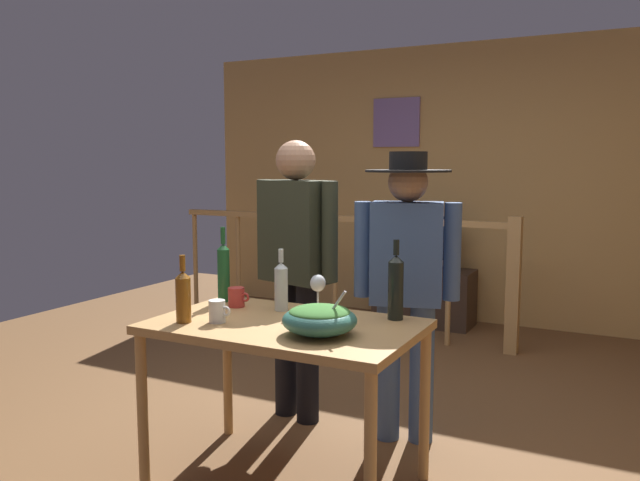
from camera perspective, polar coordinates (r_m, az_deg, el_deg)
ground_plane at (r=3.64m, az=1.13°, el=-17.38°), size 7.85×7.85×0.00m
back_wall at (r=6.18m, az=13.49°, el=4.91°), size 5.56×0.10×2.60m
framed_picture at (r=6.35m, az=6.84°, el=10.42°), size 0.47×0.03×0.47m
stair_railing at (r=5.49m, az=5.83°, el=-1.74°), size 3.19×0.10×1.09m
tv_console at (r=6.06m, az=9.28°, el=-4.92°), size 0.90×0.40×0.52m
flat_screen_tv at (r=5.94m, az=9.29°, el=0.22°), size 0.67×0.12×0.50m
serving_table at (r=2.97m, az=-3.13°, el=-8.91°), size 1.21×0.75×0.77m
salad_bowl at (r=2.73m, az=-0.04°, el=-6.97°), size 0.32×0.32×0.20m
wine_glass at (r=3.15m, az=-0.19°, el=-3.99°), size 0.08×0.08×0.18m
wine_bottle_dark at (r=2.99m, az=6.77°, el=-4.06°), size 0.07×0.07×0.38m
wine_bottle_amber at (r=2.99m, az=-12.11°, el=-4.81°), size 0.07×0.07×0.31m
wine_bottle_clear at (r=3.16m, az=-3.48°, el=-4.01°), size 0.07×0.07×0.31m
wine_bottle_green at (r=3.39m, az=-8.60°, el=-2.73°), size 0.06×0.06×0.39m
mug_red at (r=3.28m, az=-7.45°, el=-5.04°), size 0.12×0.08×0.10m
mug_white at (r=2.97m, az=-9.14°, el=-6.26°), size 0.11×0.08×0.10m
person_standing_left at (r=3.68m, az=-2.15°, el=-1.40°), size 0.59×0.32×1.63m
person_standing_right at (r=3.42m, az=7.72°, el=-2.93°), size 0.54×0.45×1.56m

